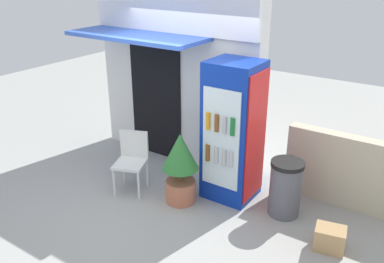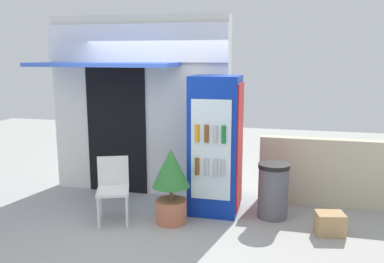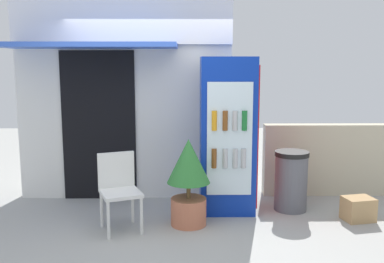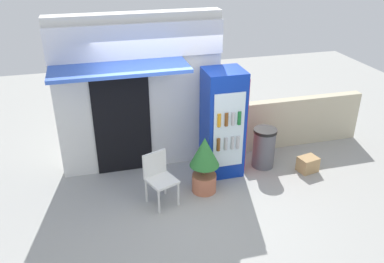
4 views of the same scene
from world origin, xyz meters
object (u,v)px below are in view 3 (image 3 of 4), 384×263
Objects in this scene: potted_plant_near_shop at (189,176)px; cardboard_box at (358,209)px; trash_bin at (291,181)px; drink_cooler at (228,135)px; plastic_chair at (119,186)px.

potted_plant_near_shop is 2.98× the size of cardboard_box.
potted_plant_near_shop is 1.46m from trash_bin.
drink_cooler reaches higher than trash_bin.
potted_plant_near_shop is at bearing -132.66° from drink_cooler.
trash_bin is at bearing 15.99° from plastic_chair.
cardboard_box is at bearing -28.44° from trash_bin.
drink_cooler is 1.55m from plastic_chair.
plastic_chair is at bearing -173.38° from potted_plant_near_shop.
trash_bin is at bearing 21.27° from potted_plant_near_shop.
plastic_chair is at bearing -164.01° from trash_bin.
trash_bin is at bearing -2.01° from drink_cooler.
drink_cooler is at bearing 47.34° from potted_plant_near_shop.
drink_cooler is 1.03m from trash_bin.
plastic_chair reaches higher than trash_bin.
drink_cooler reaches higher than potted_plant_near_shop.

